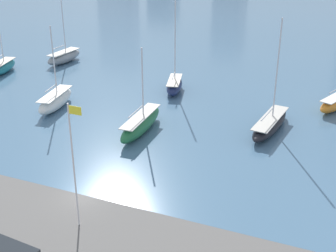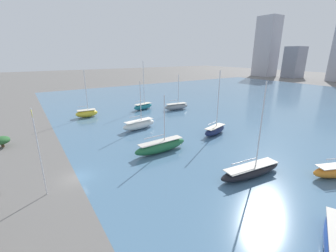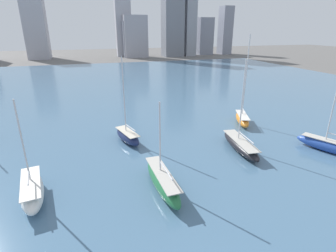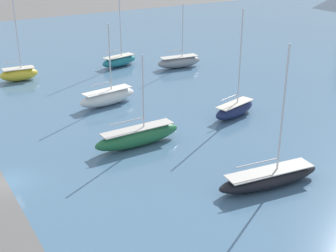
% 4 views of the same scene
% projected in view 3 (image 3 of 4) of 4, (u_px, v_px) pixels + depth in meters
% --- Properties ---
extents(harbor_water, '(180.00, 140.00, 0.00)m').
position_uv_depth(harbor_water, '(115.00, 90.00, 80.44)').
color(harbor_water, '#476B89').
rests_on(harbor_water, ground_plane).
extents(distant_city_skyline, '(189.22, 23.67, 68.84)m').
position_uv_depth(distant_city_skyline, '(100.00, 22.00, 163.14)').
color(distant_city_skyline, '#A8A8B2').
rests_on(distant_city_skyline, ground_plane).
extents(sailboat_orange, '(4.99, 8.38, 16.89)m').
position_uv_depth(sailboat_orange, '(242.00, 119.00, 51.76)').
color(sailboat_orange, orange).
rests_on(sailboat_orange, harbor_water).
extents(sailboat_blue, '(5.98, 9.80, 12.91)m').
position_uv_depth(sailboat_blue, '(330.00, 146.00, 39.89)').
color(sailboat_blue, '#284CA8').
rests_on(sailboat_blue, harbor_water).
extents(sailboat_white, '(3.70, 9.05, 11.27)m').
position_uv_depth(sailboat_white, '(32.00, 190.00, 28.74)').
color(sailboat_white, white).
rests_on(sailboat_white, harbor_water).
extents(sailboat_black, '(3.68, 11.17, 13.76)m').
position_uv_depth(sailboat_black, '(240.00, 145.00, 40.49)').
color(sailboat_black, black).
rests_on(sailboat_black, harbor_water).
extents(sailboat_navy, '(4.10, 7.76, 13.93)m').
position_uv_depth(sailboat_navy, '(128.00, 136.00, 43.50)').
color(sailboat_navy, '#19234C').
rests_on(sailboat_navy, harbor_water).
extents(sailboat_green, '(2.45, 10.62, 10.45)m').
position_uv_depth(sailboat_green, '(162.00, 181.00, 30.45)').
color(sailboat_green, '#236B3D').
rests_on(sailboat_green, harbor_water).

